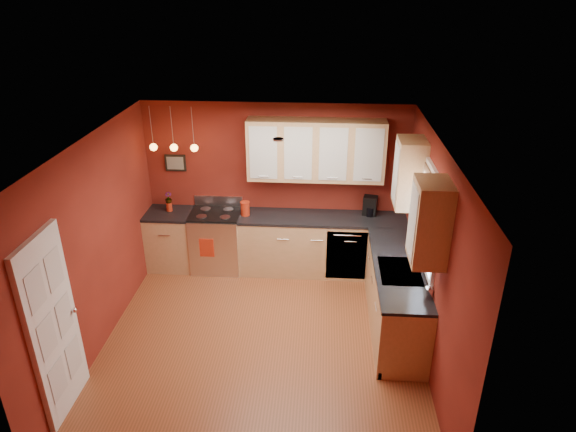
# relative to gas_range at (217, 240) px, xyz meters

# --- Properties ---
(floor) EXTENTS (4.20, 4.20, 0.00)m
(floor) POSITION_rel_gas_range_xyz_m (0.92, -1.80, -0.48)
(floor) COLOR brown
(floor) RESTS_ON ground
(ceiling) EXTENTS (4.00, 4.20, 0.02)m
(ceiling) POSITION_rel_gas_range_xyz_m (0.92, -1.80, 2.12)
(ceiling) COLOR beige
(ceiling) RESTS_ON wall_back
(wall_back) EXTENTS (4.00, 0.02, 2.60)m
(wall_back) POSITION_rel_gas_range_xyz_m (0.92, 0.30, 0.82)
(wall_back) COLOR maroon
(wall_back) RESTS_ON floor
(wall_front) EXTENTS (4.00, 0.02, 2.60)m
(wall_front) POSITION_rel_gas_range_xyz_m (0.92, -3.90, 0.82)
(wall_front) COLOR maroon
(wall_front) RESTS_ON floor
(wall_left) EXTENTS (0.02, 4.20, 2.60)m
(wall_left) POSITION_rel_gas_range_xyz_m (-1.08, -1.80, 0.82)
(wall_left) COLOR maroon
(wall_left) RESTS_ON floor
(wall_right) EXTENTS (0.02, 4.20, 2.60)m
(wall_right) POSITION_rel_gas_range_xyz_m (2.92, -1.80, 0.82)
(wall_right) COLOR maroon
(wall_right) RESTS_ON floor
(base_cabinets_back_left) EXTENTS (0.70, 0.60, 0.90)m
(base_cabinets_back_left) POSITION_rel_gas_range_xyz_m (-0.73, -0.00, -0.03)
(base_cabinets_back_left) COLOR tan
(base_cabinets_back_left) RESTS_ON floor
(base_cabinets_back_right) EXTENTS (2.54, 0.60, 0.90)m
(base_cabinets_back_right) POSITION_rel_gas_range_xyz_m (1.65, -0.00, -0.03)
(base_cabinets_back_right) COLOR tan
(base_cabinets_back_right) RESTS_ON floor
(base_cabinets_right) EXTENTS (0.60, 2.10, 0.90)m
(base_cabinets_right) POSITION_rel_gas_range_xyz_m (2.62, -1.35, -0.03)
(base_cabinets_right) COLOR tan
(base_cabinets_right) RESTS_ON floor
(counter_back_left) EXTENTS (0.70, 0.62, 0.04)m
(counter_back_left) POSITION_rel_gas_range_xyz_m (-0.73, -0.00, 0.44)
(counter_back_left) COLOR black
(counter_back_left) RESTS_ON base_cabinets_back_left
(counter_back_right) EXTENTS (2.54, 0.62, 0.04)m
(counter_back_right) POSITION_rel_gas_range_xyz_m (1.65, -0.00, 0.44)
(counter_back_right) COLOR black
(counter_back_right) RESTS_ON base_cabinets_back_right
(counter_right) EXTENTS (0.62, 2.10, 0.04)m
(counter_right) POSITION_rel_gas_range_xyz_m (2.62, -1.35, 0.44)
(counter_right) COLOR black
(counter_right) RESTS_ON base_cabinets_right
(gas_range) EXTENTS (0.76, 0.64, 1.11)m
(gas_range) POSITION_rel_gas_range_xyz_m (0.00, 0.00, 0.00)
(gas_range) COLOR silver
(gas_range) RESTS_ON floor
(dishwasher_front) EXTENTS (0.60, 0.02, 0.80)m
(dishwasher_front) POSITION_rel_gas_range_xyz_m (2.02, -0.29, -0.03)
(dishwasher_front) COLOR silver
(dishwasher_front) RESTS_ON base_cabinets_back_right
(sink) EXTENTS (0.50, 0.70, 0.33)m
(sink) POSITION_rel_gas_range_xyz_m (2.62, -1.50, 0.43)
(sink) COLOR gray
(sink) RESTS_ON counter_right
(window) EXTENTS (0.06, 1.02, 1.22)m
(window) POSITION_rel_gas_range_xyz_m (2.89, -1.50, 1.21)
(window) COLOR white
(window) RESTS_ON wall_right
(door_left_wall) EXTENTS (0.12, 0.82, 2.05)m
(door_left_wall) POSITION_rel_gas_range_xyz_m (-1.05, -3.00, 0.54)
(door_left_wall) COLOR white
(door_left_wall) RESTS_ON floor
(upper_cabinets_back) EXTENTS (2.00, 0.35, 0.90)m
(upper_cabinets_back) POSITION_rel_gas_range_xyz_m (1.52, 0.12, 1.47)
(upper_cabinets_back) COLOR tan
(upper_cabinets_back) RESTS_ON wall_back
(upper_cabinets_right) EXTENTS (0.35, 1.95, 0.90)m
(upper_cabinets_right) POSITION_rel_gas_range_xyz_m (2.75, -1.48, 1.47)
(upper_cabinets_right) COLOR tan
(upper_cabinets_right) RESTS_ON wall_right
(wall_picture) EXTENTS (0.32, 0.03, 0.26)m
(wall_picture) POSITION_rel_gas_range_xyz_m (-0.63, 0.28, 1.17)
(wall_picture) COLOR black
(wall_picture) RESTS_ON wall_back
(pendant_lights) EXTENTS (0.71, 0.11, 0.66)m
(pendant_lights) POSITION_rel_gas_range_xyz_m (-0.53, -0.05, 1.53)
(pendant_lights) COLOR gray
(pendant_lights) RESTS_ON ceiling
(red_canister) EXTENTS (0.15, 0.15, 0.22)m
(red_canister) POSITION_rel_gas_range_xyz_m (0.47, -0.02, 0.57)
(red_canister) COLOR #AD2812
(red_canister) RESTS_ON counter_back_right
(red_vase) EXTENTS (0.09, 0.09, 0.14)m
(red_vase) POSITION_rel_gas_range_xyz_m (-0.73, 0.05, 0.53)
(red_vase) COLOR #AD2812
(red_vase) RESTS_ON counter_back_left
(flowers) EXTENTS (0.11, 0.11, 0.19)m
(flowers) POSITION_rel_gas_range_xyz_m (-0.73, 0.05, 0.67)
(flowers) COLOR #AD2812
(flowers) RESTS_ON red_vase
(coffee_maker) EXTENTS (0.24, 0.23, 0.29)m
(coffee_maker) POSITION_rel_gas_range_xyz_m (2.36, 0.14, 0.59)
(coffee_maker) COLOR black
(coffee_maker) RESTS_ON counter_back_right
(soap_pump) EXTENTS (0.09, 0.09, 0.18)m
(soap_pump) POSITION_rel_gas_range_xyz_m (2.87, -2.05, 0.55)
(soap_pump) COLOR silver
(soap_pump) RESTS_ON counter_right
(dish_towel) EXTENTS (0.22, 0.01, 0.30)m
(dish_towel) POSITION_rel_gas_range_xyz_m (-0.09, -0.33, 0.04)
(dish_towel) COLOR #AD2812
(dish_towel) RESTS_ON gas_range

